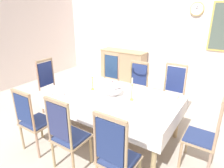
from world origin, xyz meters
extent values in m
cube|color=#B9AFA1|center=(0.00, 0.00, -0.02)|extent=(7.09, 5.66, 0.04)
cube|color=silver|center=(0.00, 2.87, 1.59)|extent=(7.09, 0.08, 3.18)
cylinder|color=tan|center=(-1.01, -0.64, 0.36)|extent=(0.07, 0.07, 0.73)
cylinder|color=tan|center=(1.01, -0.64, 0.36)|extent=(0.07, 0.07, 0.73)
cylinder|color=tan|center=(-1.01, 0.39, 0.36)|extent=(0.07, 0.07, 0.73)
cylinder|color=tan|center=(1.01, 0.39, 0.36)|extent=(0.07, 0.07, 0.73)
cube|color=tan|center=(0.00, -0.13, 0.69)|extent=(2.11, 1.11, 0.08)
cube|color=tan|center=(0.00, -0.13, 0.74)|extent=(2.23, 1.23, 0.03)
cube|color=white|center=(0.00, -0.13, 0.76)|extent=(2.25, 1.25, 0.00)
cube|color=white|center=(0.00, -0.74, 0.61)|extent=(2.25, 0.00, 0.29)
cube|color=white|center=(0.00, 0.49, 0.61)|extent=(2.25, 0.00, 0.29)
cube|color=white|center=(-1.12, -0.13, 0.61)|extent=(0.00, 1.25, 0.29)
cube|color=white|center=(1.12, -0.13, 0.61)|extent=(0.00, 1.25, 0.29)
cylinder|color=#9E885D|center=(-0.93, -0.90, 0.22)|extent=(0.04, 0.04, 0.44)
cylinder|color=tan|center=(-0.55, -0.90, 0.22)|extent=(0.04, 0.04, 0.44)
cylinder|color=tan|center=(-0.93, -1.26, 0.22)|extent=(0.04, 0.04, 0.44)
cylinder|color=tan|center=(-0.55, -1.26, 0.22)|extent=(0.04, 0.04, 0.44)
cube|color=tan|center=(-0.74, -1.08, 0.46)|extent=(0.44, 0.42, 0.03)
cube|color=navy|center=(-0.74, -1.08, 0.48)|extent=(0.40, 0.38, 0.02)
cylinder|color=tan|center=(-0.94, -1.27, 0.75)|extent=(0.03, 0.03, 0.56)
cylinder|color=tan|center=(-0.55, -1.27, 0.75)|extent=(0.03, 0.03, 0.56)
cube|color=navy|center=(-0.74, -1.27, 0.78)|extent=(0.34, 0.02, 0.43)
cube|color=tan|center=(-0.74, -1.27, 1.03)|extent=(0.40, 0.04, 0.04)
cylinder|color=tan|center=(-0.55, 0.65, 0.22)|extent=(0.04, 0.04, 0.44)
cylinder|color=#9F876B|center=(-0.93, 0.65, 0.22)|extent=(0.04, 0.04, 0.44)
cylinder|color=tan|center=(-0.55, 1.01, 0.22)|extent=(0.04, 0.04, 0.44)
cylinder|color=tan|center=(-0.93, 1.01, 0.22)|extent=(0.04, 0.04, 0.44)
cube|color=tan|center=(-0.74, 0.83, 0.46)|extent=(0.44, 0.42, 0.03)
cube|color=navy|center=(-0.74, 0.83, 0.48)|extent=(0.40, 0.38, 0.02)
cylinder|color=tan|center=(-0.55, 1.02, 0.82)|extent=(0.03, 0.03, 0.70)
cylinder|color=tan|center=(-0.94, 1.02, 0.82)|extent=(0.03, 0.03, 0.70)
cube|color=navy|center=(-0.74, 1.02, 0.85)|extent=(0.34, 0.02, 0.53)
cube|color=tan|center=(-0.74, 1.02, 1.16)|extent=(0.40, 0.04, 0.04)
cylinder|color=tan|center=(-0.22, -0.90, 0.22)|extent=(0.04, 0.04, 0.44)
cylinder|color=tan|center=(0.16, -0.90, 0.22)|extent=(0.04, 0.04, 0.44)
cylinder|color=tan|center=(-0.22, -1.26, 0.22)|extent=(0.04, 0.04, 0.44)
cylinder|color=#A4845B|center=(0.16, -1.26, 0.22)|extent=(0.04, 0.04, 0.44)
cube|color=tan|center=(-0.03, -1.08, 0.46)|extent=(0.44, 0.42, 0.03)
cube|color=navy|center=(-0.03, -1.08, 0.48)|extent=(0.40, 0.38, 0.02)
cylinder|color=#9D8369|center=(-0.22, -1.27, 0.78)|extent=(0.03, 0.03, 0.63)
cylinder|color=tan|center=(0.17, -1.27, 0.78)|extent=(0.03, 0.03, 0.63)
cube|color=navy|center=(-0.03, -1.27, 0.81)|extent=(0.34, 0.02, 0.48)
cube|color=tan|center=(-0.03, -1.27, 1.09)|extent=(0.40, 0.04, 0.04)
cylinder|color=tan|center=(0.16, 0.65, 0.22)|extent=(0.04, 0.04, 0.44)
cylinder|color=tan|center=(-0.22, 0.65, 0.22)|extent=(0.04, 0.04, 0.44)
cylinder|color=tan|center=(0.16, 1.01, 0.22)|extent=(0.04, 0.04, 0.44)
cylinder|color=#9D8B61|center=(-0.22, 1.01, 0.22)|extent=(0.04, 0.04, 0.44)
cube|color=tan|center=(-0.03, 0.83, 0.46)|extent=(0.44, 0.42, 0.03)
cube|color=navy|center=(-0.03, 0.83, 0.48)|extent=(0.40, 0.38, 0.02)
cylinder|color=tan|center=(0.17, 1.02, 0.77)|extent=(0.03, 0.03, 0.59)
cylinder|color=tan|center=(-0.22, 1.02, 0.77)|extent=(0.03, 0.03, 0.59)
cube|color=navy|center=(-0.03, 1.02, 0.80)|extent=(0.34, 0.02, 0.45)
cube|color=tan|center=(-0.03, 1.02, 1.06)|extent=(0.40, 0.04, 0.04)
cylinder|color=tan|center=(0.55, -0.90, 0.22)|extent=(0.04, 0.04, 0.44)
cube|color=tan|center=(0.74, -1.08, 0.46)|extent=(0.44, 0.42, 0.03)
cube|color=navy|center=(0.74, -1.08, 0.48)|extent=(0.40, 0.38, 0.02)
cylinder|color=#A38162|center=(0.54, -1.27, 0.80)|extent=(0.03, 0.03, 0.65)
cylinder|color=tan|center=(0.93, -1.27, 0.80)|extent=(0.03, 0.03, 0.65)
cube|color=navy|center=(0.74, -1.27, 0.83)|extent=(0.34, 0.02, 0.50)
cube|color=tan|center=(0.74, -1.27, 1.12)|extent=(0.40, 0.04, 0.04)
cylinder|color=tan|center=(0.93, 0.65, 0.22)|extent=(0.04, 0.04, 0.44)
cylinder|color=tan|center=(0.55, 0.65, 0.22)|extent=(0.04, 0.04, 0.44)
cylinder|color=tan|center=(0.93, 1.01, 0.22)|extent=(0.04, 0.04, 0.44)
cylinder|color=tan|center=(0.55, 1.01, 0.22)|extent=(0.04, 0.04, 0.44)
cube|color=tan|center=(0.74, 0.83, 0.46)|extent=(0.44, 0.42, 0.03)
cube|color=navy|center=(0.74, 0.83, 0.48)|extent=(0.40, 0.38, 0.02)
cylinder|color=tan|center=(0.93, 1.02, 0.80)|extent=(0.03, 0.03, 0.66)
cylinder|color=tan|center=(0.54, 1.02, 0.80)|extent=(0.03, 0.03, 0.66)
cube|color=navy|center=(0.74, 1.02, 0.83)|extent=(0.34, 0.02, 0.50)
cube|color=tan|center=(0.74, 1.02, 1.12)|extent=(0.40, 0.04, 0.04)
cylinder|color=tan|center=(-1.27, 0.06, 0.22)|extent=(0.04, 0.04, 0.44)
cylinder|color=tan|center=(-1.27, -0.32, 0.22)|extent=(0.04, 0.04, 0.44)
cylinder|color=#A07E6C|center=(-1.63, 0.06, 0.22)|extent=(0.04, 0.04, 0.44)
cylinder|color=tan|center=(-1.63, -0.32, 0.22)|extent=(0.04, 0.04, 0.44)
cube|color=tan|center=(-1.45, -0.13, 0.46)|extent=(0.42, 0.44, 0.03)
cube|color=navy|center=(-1.45, -0.13, 0.48)|extent=(0.38, 0.40, 0.02)
cylinder|color=tan|center=(-1.64, 0.07, 0.80)|extent=(0.03, 0.03, 0.65)
cylinder|color=tan|center=(-1.64, -0.32, 0.80)|extent=(0.03, 0.03, 0.65)
cube|color=navy|center=(-1.64, -0.13, 0.83)|extent=(0.02, 0.34, 0.50)
cube|color=tan|center=(-1.64, -0.13, 1.12)|extent=(0.04, 0.40, 0.04)
cylinder|color=tan|center=(1.27, -0.32, 0.22)|extent=(0.04, 0.04, 0.44)
cylinder|color=tan|center=(1.27, 0.06, 0.22)|extent=(0.04, 0.04, 0.44)
cylinder|color=gray|center=(1.63, -0.32, 0.22)|extent=(0.04, 0.04, 0.44)
cylinder|color=tan|center=(1.63, 0.06, 0.22)|extent=(0.04, 0.04, 0.44)
cube|color=tan|center=(1.45, -0.13, 0.46)|extent=(0.42, 0.44, 0.03)
cube|color=navy|center=(1.45, -0.13, 0.48)|extent=(0.38, 0.40, 0.02)
cylinder|color=tan|center=(1.64, -0.32, 0.79)|extent=(0.03, 0.03, 0.65)
cylinder|color=tan|center=(1.64, 0.07, 0.79)|extent=(0.03, 0.03, 0.65)
cube|color=navy|center=(1.64, -0.13, 0.83)|extent=(0.02, 0.34, 0.50)
cylinder|color=white|center=(0.03, -0.13, 0.77)|extent=(0.17, 0.17, 0.02)
ellipsoid|color=white|center=(0.03, -0.13, 0.85)|extent=(0.32, 0.32, 0.14)
ellipsoid|color=white|center=(0.03, -0.13, 0.93)|extent=(0.29, 0.29, 0.11)
sphere|color=#8E343C|center=(0.03, -0.13, 0.99)|extent=(0.03, 0.03, 0.03)
cylinder|color=gold|center=(-0.39, -0.13, 0.77)|extent=(0.07, 0.07, 0.02)
cylinder|color=gold|center=(-0.39, -0.13, 0.89)|extent=(0.02, 0.02, 0.22)
cone|color=gold|center=(-0.39, -0.13, 1.00)|extent=(0.04, 0.04, 0.02)
cylinder|color=silver|center=(-0.39, -0.13, 1.06)|extent=(0.02, 0.02, 0.10)
cylinder|color=gold|center=(0.39, -0.13, 0.77)|extent=(0.07, 0.07, 0.02)
cylinder|color=gold|center=(0.39, -0.13, 0.90)|extent=(0.02, 0.02, 0.24)
cone|color=gold|center=(0.39, -0.13, 1.02)|extent=(0.04, 0.04, 0.02)
cylinder|color=silver|center=(0.39, -0.13, 1.08)|extent=(0.02, 0.02, 0.10)
cylinder|color=white|center=(0.88, 0.34, 0.77)|extent=(0.15, 0.15, 0.03)
cylinder|color=white|center=(0.88, 0.34, 0.78)|extent=(0.12, 0.12, 0.02)
torus|color=#8E343C|center=(0.88, 0.34, 0.79)|extent=(0.15, 0.15, 0.01)
cylinder|color=white|center=(-0.71, -0.63, 0.78)|extent=(0.19, 0.19, 0.04)
cylinder|color=white|center=(-0.71, -0.63, 0.79)|extent=(0.15, 0.15, 0.03)
torus|color=#8E343C|center=(-0.71, -0.63, 0.80)|extent=(0.18, 0.18, 0.01)
cylinder|color=white|center=(0.73, -0.61, 0.78)|extent=(0.17, 0.17, 0.03)
cylinder|color=white|center=(0.73, -0.61, 0.78)|extent=(0.14, 0.14, 0.02)
torus|color=#8E343C|center=(0.73, -0.61, 0.79)|extent=(0.17, 0.17, 0.01)
cube|color=gold|center=(0.99, 0.30, 0.76)|extent=(0.03, 0.14, 0.00)
ellipsoid|color=gold|center=(0.98, 0.38, 0.77)|extent=(0.03, 0.05, 0.01)
cube|color=gold|center=(-0.83, -0.67, 0.76)|extent=(0.03, 0.14, 0.00)
ellipsoid|color=gold|center=(-0.84, -0.59, 0.77)|extent=(0.03, 0.05, 0.01)
cube|color=tan|center=(-1.31, 2.55, 0.44)|extent=(1.40, 0.44, 0.88)
cube|color=tan|center=(-1.31, 2.55, 0.89)|extent=(1.44, 0.48, 0.02)
cube|color=#A48262|center=(-0.96, 2.77, 0.44)|extent=(0.59, 0.01, 0.70)
cube|color=tan|center=(-1.66, 2.77, 0.44)|extent=(0.59, 0.01, 0.70)
cylinder|color=#D1B251|center=(0.60, 2.80, 2.10)|extent=(0.32, 0.05, 0.32)
cylinder|color=white|center=(0.60, 2.77, 2.10)|extent=(0.29, 0.01, 0.29)
cube|color=black|center=(0.60, 2.76, 2.14)|extent=(0.01, 0.00, 0.08)
cube|color=black|center=(0.64, 2.76, 2.10)|extent=(0.12, 0.00, 0.01)
camera|label=1|loc=(1.68, -2.68, 2.13)|focal=31.81mm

